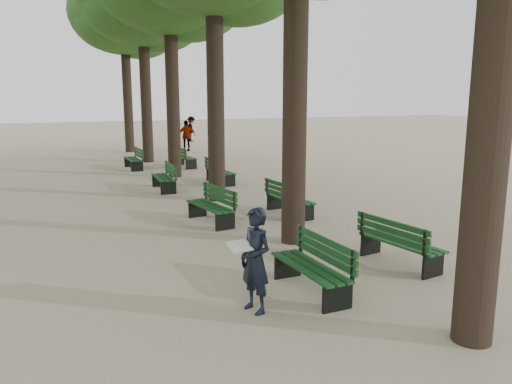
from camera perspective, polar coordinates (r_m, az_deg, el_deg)
name	(u,v)px	position (r m, az deg, el deg)	size (l,w,h in m)	color
ground	(299,303)	(8.04, 4.94, -12.52)	(120.00, 120.00, 0.00)	tan
tree_central_5	(124,14)	(30.21, -14.89, 19.05)	(6.00, 6.00, 9.95)	#33261C
bench_left_0	(310,277)	(8.34, 6.23, -9.64)	(0.60, 1.81, 0.92)	black
bench_left_1	(211,213)	(12.75, -5.22, -2.38)	(0.81, 1.86, 0.92)	black
bench_left_2	(164,182)	(17.42, -10.51, 1.08)	(0.65, 1.82, 0.92)	black
bench_left_3	(133,163)	(22.81, -13.84, 3.24)	(0.59, 1.81, 0.92)	black
bench_right_0	(400,251)	(9.99, 16.14, -6.53)	(0.79, 1.86, 0.92)	black
bench_right_1	(290,205)	(13.62, 3.87, -1.50)	(0.69, 1.83, 0.92)	black
bench_right_2	(221,176)	(18.55, -4.08, 1.83)	(0.62, 1.82, 0.92)	black
bench_right_3	(185,161)	(22.98, -8.11, 3.50)	(0.70, 1.84, 0.92)	black
man_with_map	(255,260)	(7.45, -0.07, -7.83)	(0.68, 0.70, 1.60)	black
pedestrian_b	(191,129)	(36.10, -7.41, 7.16)	(1.14, 0.35, 1.77)	#262628
pedestrian_c	(187,136)	(29.64, -7.94, 6.37)	(1.05, 0.36, 1.80)	#262628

